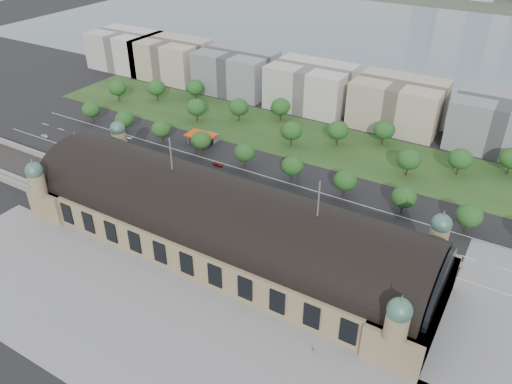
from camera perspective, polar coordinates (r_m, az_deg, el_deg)
The scene contains 53 objects.
ground at distance 178.34m, azimuth -3.80°, elevation -6.20°, with size 900.00×900.00×0.00m, color black.
station at distance 172.20m, azimuth -3.92°, elevation -3.51°, with size 150.00×48.40×44.30m.
track_cutting at distance 247.58m, azimuth -25.70°, elevation 2.37°, with size 70.00×24.00×3.10m.
plaza_south at distance 148.89m, azimuth -10.40°, elevation -16.36°, with size 190.00×48.00×0.12m, color gray.
road_slab at distance 213.53m, azimuth -2.52°, elevation 0.92°, with size 260.00×26.00×0.10m, color black.
grass_belt at distance 253.66m, azimuth 5.27°, elevation 6.12°, with size 300.00×45.00×0.10m, color #24451B.
petrol_station at distance 249.12m, azimuth -5.67°, elevation 6.34°, with size 14.00×13.00×5.05m.
lake at distance 434.23m, azimuth 19.75°, elevation 15.49°, with size 700.00×320.00×0.08m, color slate.
far_shore at distance 627.18m, azimuth 24.35°, elevation 19.25°, with size 700.00×120.00×0.14m, color #44513D.
office_0 at distance 366.21m, azimuth -14.64°, elevation 15.44°, with size 45.00×32.00×24.00m, color beige.
office_1 at distance 339.92m, azimuth -9.62°, elevation 14.76°, with size 45.00×32.00×24.00m, color #B9AA92.
office_2 at distance 311.20m, azimuth -2.28°, elevation 13.57°, with size 45.00×32.00×24.00m, color gray.
office_3 at distance 288.35m, azimuth 6.28°, elevation 11.90°, with size 45.00×32.00×24.00m, color beige.
office_4 at distance 272.85m, azimuth 15.91°, elevation 9.67°, with size 45.00×32.00×24.00m, color #B9AA92.
office_5 at distance 265.98m, azimuth 26.22°, elevation 6.96°, with size 45.00×32.00×24.00m, color gray.
tree_row_0 at distance 281.43m, azimuth -18.34°, elevation 8.94°, with size 9.60×9.60×11.52m.
tree_row_1 at distance 264.73m, azimuth -14.78°, elevation 8.08°, with size 9.60×9.60×11.52m.
tree_row_2 at distance 249.23m, azimuth -10.79°, elevation 7.07°, with size 9.60×9.60×11.52m.
tree_row_3 at distance 235.16m, azimuth -6.31°, elevation 5.89°, with size 9.60×9.60×11.52m.
tree_row_4 at distance 222.79m, azimuth -1.32°, elevation 4.54°, with size 9.60×9.60×11.52m.
tree_row_5 at distance 212.42m, azimuth 4.18°, elevation 2.99°, with size 9.60×9.60×11.52m.
tree_row_6 at distance 204.36m, azimuth 10.17°, elevation 1.28°, with size 9.60×9.60×11.52m.
tree_row_7 at distance 198.88m, azimuth 16.55°, elevation -0.56°, with size 9.60×9.60×11.52m.
tree_row_8 at distance 196.21m, azimuth 23.21°, elevation -2.48°, with size 9.60×9.60×11.52m.
tree_belt_0 at distance 306.82m, azimuth -15.55°, elevation 11.39°, with size 10.40×10.40×12.48m.
tree_belt_1 at distance 302.18m, azimuth -11.33°, elevation 11.62°, with size 10.40×10.40×12.48m.
tree_belt_2 at distance 299.17m, azimuth -7.00°, elevation 11.79°, with size 10.40×10.40×12.48m.
tree_belt_3 at distance 270.59m, azimuth -6.83°, elevation 9.59°, with size 10.40×10.40×12.48m.
tree_belt_4 at distance 269.37m, azimuth -2.00°, elevation 9.69°, with size 10.40×10.40×12.48m.
tree_belt_5 at distance 270.02m, azimuth 2.84°, elevation 9.73°, with size 10.40×10.40×12.48m.
tree_belt_6 at distance 242.48m, azimuth 4.09°, elevation 7.01°, with size 10.40×10.40×12.48m.
tree_belt_7 at distance 245.57m, azimuth 9.36°, elevation 6.99°, with size 10.40×10.40×12.48m.
tree_belt_8 at distance 250.65m, azimuth 14.45°, elevation 6.91°, with size 10.40×10.40×12.48m.
tree_belt_9 at distance 225.55m, azimuth 17.07°, elevation 3.58°, with size 10.40×10.40×12.48m.
tree_belt_10 at distance 233.55m, azimuth 22.32°, elevation 3.53°, with size 10.40×10.40×12.48m.
tree_belt_11 at distance 243.38m, azimuth 27.19°, elevation 3.45°, with size 10.40×10.40×12.48m.
traffic_car_0 at distance 275.22m, azimuth -22.99°, elevation 5.94°, with size 1.84×4.59×1.56m, color silver.
traffic_car_2 at distance 227.69m, azimuth -10.84°, elevation 2.65°, with size 2.29×4.97×1.38m, color black.
traffic_car_3 at distance 227.46m, azimuth -4.36°, elevation 3.14°, with size 2.01×4.95×1.44m, color maroon.
traffic_car_4 at distance 190.68m, azimuth 6.29°, elevation -3.19°, with size 1.94×4.83×1.65m, color #161E3F.
traffic_car_5 at distance 189.50m, azimuth 15.83°, elevation -4.69°, with size 1.39×3.99×1.31m, color #515358.
traffic_car_6 at distance 182.59m, azimuth 21.72°, elevation -7.50°, with size 2.48×5.38×1.49m, color silver.
parked_car_0 at distance 235.88m, azimuth -15.40°, elevation 3.12°, with size 1.48×4.25×1.40m, color black.
parked_car_1 at distance 224.00m, azimuth -13.42°, elevation 1.79°, with size 2.24×4.86×1.35m, color maroon.
parked_car_2 at distance 229.33m, azimuth -14.95°, elevation 2.32°, with size 1.99×4.89×1.42m, color #181944.
parked_car_3 at distance 221.09m, azimuth -11.95°, elevation 1.58°, with size 1.73×4.31×1.47m, color slate.
parked_car_4 at distance 213.07m, azimuth -9.86°, elevation 0.56°, with size 1.37×3.93×1.29m, color #BABABC.
parked_car_5 at distance 201.00m, azimuth -4.99°, elevation -1.10°, with size 2.47×5.36×1.49m, color #9A9EA2.
parked_car_6 at distance 212.63m, azimuth -9.59°, elevation 0.54°, with size 2.04×5.02×1.46m, color black.
bus_west at distance 204.78m, azimuth -4.08°, elevation -0.13°, with size 2.49×10.64×2.96m, color red.
bus_mid at distance 191.74m, azimuth 3.30°, elevation -2.55°, with size 2.54×10.87×3.03m, color silver.
bus_east at distance 185.89m, azimuth 11.47°, elevation -4.43°, with size 2.81×11.99×3.34m, color beige.
pedestrian_0 at distance 144.04m, azimuth 6.55°, elevation -17.59°, with size 0.80×0.46×1.63m, color gray.
Camera 1 is at (82.00, -114.01, 109.93)m, focal length 35.00 mm.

